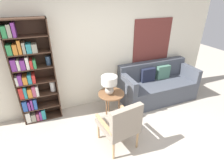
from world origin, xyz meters
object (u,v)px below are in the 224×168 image
(table_lamp, at_px, (109,83))
(couch, at_px, (157,86))
(bookshelf, at_px, (31,77))
(armchair, at_px, (121,123))
(side_table, at_px, (111,96))

(table_lamp, bearing_deg, couch, 11.51)
(bookshelf, relative_size, couch, 1.11)
(bookshelf, height_order, armchair, bookshelf)
(bookshelf, height_order, couch, bookshelf)
(bookshelf, bearing_deg, armchair, -47.40)
(table_lamp, bearing_deg, bookshelf, 159.51)
(bookshelf, xyz_separation_m, side_table, (1.48, -0.52, -0.48))
(armchair, bearing_deg, side_table, 78.38)
(side_table, height_order, table_lamp, table_lamp)
(armchair, height_order, table_lamp, table_lamp)
(table_lamp, bearing_deg, side_table, 18.49)
(bookshelf, height_order, side_table, bookshelf)
(bookshelf, xyz_separation_m, armchair, (1.29, -1.41, -0.47))
(armchair, relative_size, side_table, 1.60)
(bookshelf, relative_size, side_table, 3.58)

